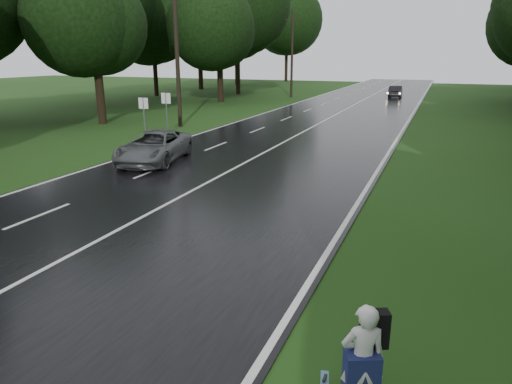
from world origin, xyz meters
TOP-DOWN VIEW (x-y plane):
  - ground at (0.00, 0.00)m, footprint 160.00×160.00m
  - road at (0.00, 20.00)m, footprint 12.00×140.00m
  - lane_center at (0.00, 20.00)m, footprint 0.12×140.00m
  - grey_car at (-3.94, 9.64)m, footprint 3.26×5.34m
  - far_car at (2.85, 48.17)m, footprint 1.56×4.06m
  - hitchhiker at (7.44, -2.33)m, footprint 0.71×0.69m
  - utility_pole_mid at (-8.50, 19.50)m, footprint 1.80×0.28m
  - utility_pole_far at (-8.50, 44.35)m, footprint 1.80×0.28m
  - road_sign_a at (-7.20, 13.60)m, footprint 0.60×0.10m
  - road_sign_b at (-7.20, 15.87)m, footprint 0.62×0.10m
  - tree_left_d at (-14.49, 18.76)m, footprint 7.89×7.89m
  - tree_left_e at (-13.70, 36.32)m, footprint 8.07×8.07m
  - tree_left_f at (-16.01, 46.02)m, footprint 11.68×11.68m

SIDE VIEW (x-z plane):
  - ground at x=0.00m, z-range 0.00..0.00m
  - utility_pole_mid at x=-8.50m, z-range -5.17..5.17m
  - utility_pole_far at x=-8.50m, z-range -4.75..4.75m
  - road_sign_a at x=-7.20m, z-range -1.25..1.25m
  - road_sign_b at x=-7.20m, z-range -1.29..1.29m
  - tree_left_d at x=-14.49m, z-range -6.16..6.16m
  - tree_left_e at x=-13.70m, z-range -6.30..6.30m
  - tree_left_f at x=-16.01m, z-range -9.12..9.12m
  - road at x=0.00m, z-range 0.00..0.04m
  - lane_center at x=0.00m, z-range 0.04..0.05m
  - far_car at x=2.85m, z-range 0.04..1.36m
  - grey_car at x=-3.94m, z-range 0.04..1.42m
  - hitchhiker at x=7.44m, z-range -0.06..1.59m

